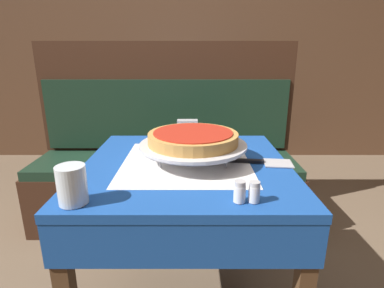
{
  "coord_description": "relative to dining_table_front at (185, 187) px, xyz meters",
  "views": [
    {
      "loc": [
        0.02,
        -1.09,
        1.14
      ],
      "look_at": [
        0.03,
        -0.02,
        0.81
      ],
      "focal_mm": 28.0,
      "sensor_mm": 36.0,
      "label": 1
    }
  ],
  "objects": [
    {
      "name": "condiment_caddy",
      "position": [
        -0.09,
        1.75,
        0.14
      ],
      "size": [
        0.13,
        0.13,
        0.16
      ],
      "color": "black",
      "rests_on": "dining_table_rear"
    },
    {
      "name": "pizza_server",
      "position": [
        0.27,
        -0.01,
        0.11
      ],
      "size": [
        0.3,
        0.1,
        0.01
      ],
      "color": "#BCBCC1",
      "rests_on": "dining_table_front"
    },
    {
      "name": "deep_dish_pizza",
      "position": [
        0.03,
        0.01,
        0.2
      ],
      "size": [
        0.34,
        0.34,
        0.05
      ],
      "color": "#C68E47",
      "rests_on": "pizza_pan_stand"
    },
    {
      "name": "dining_table_front",
      "position": [
        0.0,
        0.0,
        0.0
      ],
      "size": [
        0.78,
        0.78,
        0.73
      ],
      "color": "#194799",
      "rests_on": "ground_plane"
    },
    {
      "name": "salt_shaker",
      "position": [
        0.16,
        -0.32,
        0.14
      ],
      "size": [
        0.03,
        0.03,
        0.06
      ],
      "color": "silver",
      "rests_on": "dining_table_front"
    },
    {
      "name": "napkin_holder",
      "position": [
        0.0,
        0.35,
        0.15
      ],
      "size": [
        0.1,
        0.05,
        0.09
      ],
      "color": "#B2B2B7",
      "rests_on": "dining_table_front"
    },
    {
      "name": "back_wall_panel",
      "position": [
        0.0,
        2.22,
        0.57
      ],
      "size": [
        6.0,
        0.04,
        2.4
      ],
      "primitive_type": "cube",
      "color": "brown",
      "rests_on": "ground_plane"
    },
    {
      "name": "booth_bench",
      "position": [
        -0.16,
        0.84,
        -0.28
      ],
      "size": [
        1.75,
        0.49,
        1.21
      ],
      "color": "#3D2316",
      "rests_on": "ground_plane"
    },
    {
      "name": "dining_table_rear",
      "position": [
        -0.08,
        1.73,
        -0.0
      ],
      "size": [
        0.7,
        0.7,
        0.73
      ],
      "color": "#194799",
      "rests_on": "ground_plane"
    },
    {
      "name": "pizza_pan_stand",
      "position": [
        0.03,
        0.01,
        0.17
      ],
      "size": [
        0.41,
        0.41,
        0.07
      ],
      "color": "#ADADB2",
      "rests_on": "dining_table_front"
    },
    {
      "name": "pepper_shaker",
      "position": [
        0.2,
        -0.32,
        0.14
      ],
      "size": [
        0.03,
        0.03,
        0.06
      ],
      "color": "silver",
      "rests_on": "dining_table_front"
    },
    {
      "name": "water_glass_near",
      "position": [
        -0.31,
        -0.33,
        0.16
      ],
      "size": [
        0.08,
        0.08,
        0.11
      ],
      "color": "silver",
      "rests_on": "dining_table_front"
    }
  ]
}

